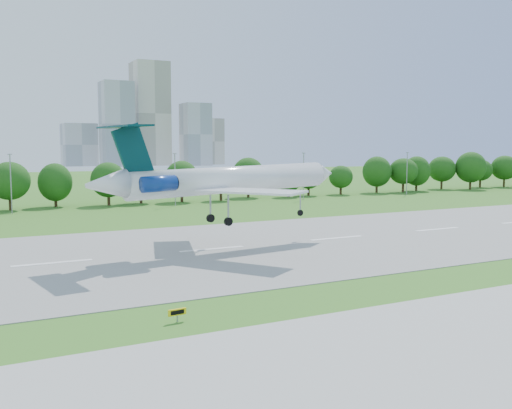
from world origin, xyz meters
The scene contains 8 objects.
ground centered at (0.00, 0.00, 0.00)m, with size 600.00×600.00×0.00m, color #386A1B.
runway centered at (0.00, 25.00, 0.04)m, with size 400.00×45.00×0.08m, color gray.
taxiway centered at (0.00, -18.00, 0.04)m, with size 400.00×23.00×0.08m, color #ADADA8.
tree_line centered at (0.00, 92.00, 6.19)m, with size 288.40×8.40×10.40m.
light_poles centered at (-2.50, 82.00, 6.34)m, with size 175.90×0.25×12.19m.
skyline centered at (100.16, 390.61, 30.46)m, with size 127.00×52.00×80.00m.
airliner centered at (1.04, 24.72, 9.26)m, with size 37.98×27.45×12.95m.
taxi_sign_centre centered at (-14.69, -2.78, 0.76)m, with size 1.48×0.30×1.03m.
Camera 1 is at (-28.95, -43.41, 13.28)m, focal length 40.00 mm.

